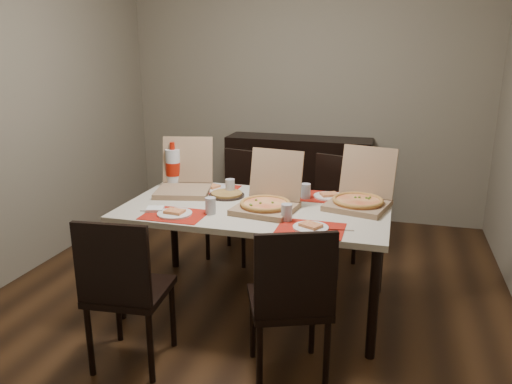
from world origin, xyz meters
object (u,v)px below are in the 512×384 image
at_px(chair_far_right, 331,207).
at_px(pizza_box_center, 267,201).
at_px(chair_near_left, 124,287).
at_px(sideboard, 298,179).
at_px(chair_far_left, 240,199).
at_px(chair_near_right, 291,299).
at_px(soda_bottle, 173,168).
at_px(dining_table, 256,215).
at_px(dip_bowl, 279,196).

bearing_deg(chair_far_right, pizza_box_center, -109.09).
xyz_separation_m(chair_near_left, pizza_box_center, (0.60, 0.86, 0.30)).
bearing_deg(sideboard, chair_far_right, -64.93).
xyz_separation_m(chair_near_left, chair_far_left, (0.11, 1.78, 0.00)).
distance_m(chair_near_right, chair_far_left, 1.84).
bearing_deg(soda_bottle, dining_table, -22.48).
height_order(pizza_box_center, soda_bottle, pizza_box_center).
relative_size(chair_far_left, dip_bowl, 8.66).
relative_size(sideboard, pizza_box_center, 3.21).
distance_m(dip_bowl, soda_bottle, 0.88).
height_order(chair_near_right, dip_bowl, chair_near_right).
xyz_separation_m(sideboard, pizza_box_center, (0.17, -1.97, 0.36)).
height_order(chair_far_left, chair_far_right, same).
bearing_deg(pizza_box_center, soda_bottle, 156.37).
height_order(chair_near_left, dip_bowl, chair_near_left).
bearing_deg(chair_near_left, pizza_box_center, 55.10).
distance_m(dining_table, soda_bottle, 0.85).
bearing_deg(dining_table, pizza_box_center, -32.12).
bearing_deg(chair_near_right, sideboard, 100.44).
xyz_separation_m(dining_table, chair_near_left, (-0.50, -0.92, -0.17)).
relative_size(chair_near_left, chair_far_right, 1.00).
height_order(chair_far_right, dip_bowl, chair_far_right).
xyz_separation_m(sideboard, dining_table, (0.08, -1.91, 0.23)).
bearing_deg(dip_bowl, chair_near_right, -72.95).
bearing_deg(dip_bowl, pizza_box_center, -92.58).
relative_size(pizza_box_center, soda_bottle, 1.34).
xyz_separation_m(dining_table, chair_far_left, (-0.40, 0.86, -0.17)).
height_order(dip_bowl, soda_bottle, soda_bottle).
distance_m(chair_near_right, pizza_box_center, 0.85).
bearing_deg(dining_table, chair_near_left, -118.74).
bearing_deg(chair_near_left, chair_far_left, 86.51).
distance_m(chair_far_left, dip_bowl, 0.85).
distance_m(chair_near_right, dip_bowl, 1.09).
height_order(chair_near_left, chair_far_right, same).
relative_size(chair_near_right, pizza_box_center, 1.99).
height_order(dining_table, chair_near_left, chair_near_left).
bearing_deg(chair_near_right, pizza_box_center, 113.82).
height_order(dining_table, chair_far_left, chair_far_left).
xyz_separation_m(dining_table, dip_bowl, (0.11, 0.22, 0.08)).
xyz_separation_m(dip_bowl, soda_bottle, (-0.87, 0.09, 0.13)).
bearing_deg(dining_table, soda_bottle, 157.52).
relative_size(sideboard, chair_near_right, 1.61).
xyz_separation_m(chair_near_right, chair_far_left, (-0.82, 1.65, 0.00)).
xyz_separation_m(sideboard, dip_bowl, (0.19, -1.69, 0.31)).
height_order(chair_far_right, pizza_box_center, pizza_box_center).
bearing_deg(chair_far_left, soda_bottle, -123.72).
xyz_separation_m(chair_near_left, chair_near_right, (0.92, 0.13, 0.00)).
bearing_deg(pizza_box_center, sideboard, 95.06).
relative_size(chair_near_right, chair_far_left, 1.00).
bearing_deg(soda_bottle, sideboard, 66.86).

